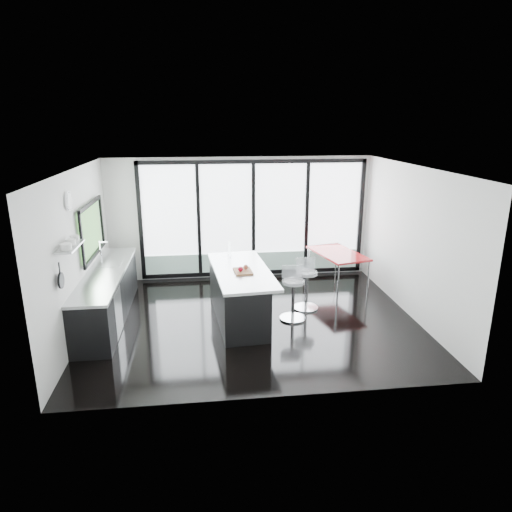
{
  "coord_description": "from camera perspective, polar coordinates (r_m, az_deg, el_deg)",
  "views": [
    {
      "loc": [
        -0.88,
        -7.77,
        3.59
      ],
      "look_at": [
        0.1,
        0.3,
        1.15
      ],
      "focal_mm": 32.0,
      "sensor_mm": 36.0,
      "label": 1
    }
  ],
  "objects": [
    {
      "name": "bar_stool_far",
      "position": [
        9.0,
        6.29,
        -4.26
      ],
      "size": [
        0.51,
        0.51,
        0.77
      ],
      "primitive_type": "cylinder",
      "rotation": [
        0.0,
        0.0,
        -0.06
      ],
      "color": "silver",
      "rests_on": "floor"
    },
    {
      "name": "ceiling",
      "position": [
        7.86,
        -0.47,
        10.93
      ],
      "size": [
        6.0,
        5.0,
        0.0
      ],
      "primitive_type": "cube",
      "color": "white",
      "rests_on": "wall_back"
    },
    {
      "name": "counter_cabinets",
      "position": [
        8.93,
        -18.09,
        -4.65
      ],
      "size": [
        0.69,
        3.24,
        1.36
      ],
      "color": "black",
      "rests_on": "floor"
    },
    {
      "name": "red_table",
      "position": [
        10.3,
        10.09,
        -1.65
      ],
      "size": [
        1.15,
        1.61,
        0.78
      ],
      "primitive_type": "cube",
      "rotation": [
        0.0,
        0.0,
        0.23
      ],
      "color": "#A3181C",
      "rests_on": "floor"
    },
    {
      "name": "wall_back",
      "position": [
        10.56,
        -0.49,
        4.02
      ],
      "size": [
        6.0,
        0.09,
        2.8
      ],
      "color": "silver",
      "rests_on": "ground"
    },
    {
      "name": "wall_left",
      "position": [
        8.56,
        -20.88,
        1.88
      ],
      "size": [
        0.26,
        5.0,
        2.8
      ],
      "color": "silver",
      "rests_on": "ground"
    },
    {
      "name": "wall_front",
      "position": [
        5.78,
        2.37,
        -5.59
      ],
      "size": [
        6.0,
        0.0,
        2.8
      ],
      "primitive_type": "cube",
      "color": "silver",
      "rests_on": "ground"
    },
    {
      "name": "wall_right",
      "position": [
        8.96,
        19.0,
        1.63
      ],
      "size": [
        0.0,
        5.0,
        2.8
      ],
      "primitive_type": "cube",
      "color": "silver",
      "rests_on": "ground"
    },
    {
      "name": "island",
      "position": [
        8.5,
        -2.31,
        -4.71
      ],
      "size": [
        1.18,
        2.42,
        1.25
      ],
      "color": "black",
      "rests_on": "floor"
    },
    {
      "name": "floor",
      "position": [
        8.61,
        -0.42,
        -7.95
      ],
      "size": [
        6.0,
        5.0,
        0.0
      ],
      "primitive_type": "cube",
      "color": "black",
      "rests_on": "ground"
    },
    {
      "name": "bar_stool_near",
      "position": [
        8.51,
        4.65,
        -5.47
      ],
      "size": [
        0.49,
        0.49,
        0.77
      ],
      "primitive_type": "cylinder",
      "rotation": [
        0.0,
        0.0,
        -0.0
      ],
      "color": "silver",
      "rests_on": "floor"
    }
  ]
}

